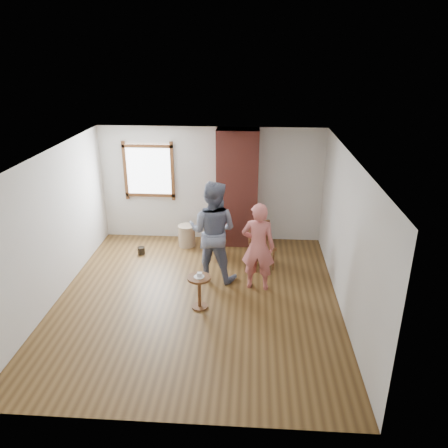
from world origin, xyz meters
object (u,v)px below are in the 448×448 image
Objects in this scene: dining_chair_right at (261,242)px; side_table at (199,287)px; man at (213,231)px; dining_chair_left at (216,235)px; stoneware_crock at (187,236)px; person_pink at (258,247)px.

dining_chair_right is 1.95m from side_table.
side_table is 0.31× the size of man.
dining_chair_left is 1.12m from man.
man is (-0.92, -0.56, 0.45)m from dining_chair_right.
stoneware_crock is 0.29× the size of person_pink.
dining_chair_left is at bearing -48.97° from person_pink.
dining_chair_right is 1.56× the size of side_table.
side_table is at bearing -76.74° from stoneware_crock.
side_table is 1.32m from person_pink.
side_table is at bearing -106.31° from dining_chair_left.
dining_chair_right reaches higher than dining_chair_left.
person_pink is at bearing -47.81° from stoneware_crock.
dining_chair_left is 0.42× the size of man.
dining_chair_left is 1.38× the size of side_table.
stoneware_crock is at bearing 103.26° from side_table.
man reaches higher than dining_chair_left.
dining_chair_right is at bearing -27.52° from stoneware_crock.
person_pink is (0.88, -1.31, 0.37)m from dining_chair_left.
side_table reaches higher than stoneware_crock.
dining_chair_right reaches higher than stoneware_crock.
person_pink is at bearing -115.40° from dining_chair_right.
dining_chair_left is (0.69, -0.42, 0.22)m from stoneware_crock.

